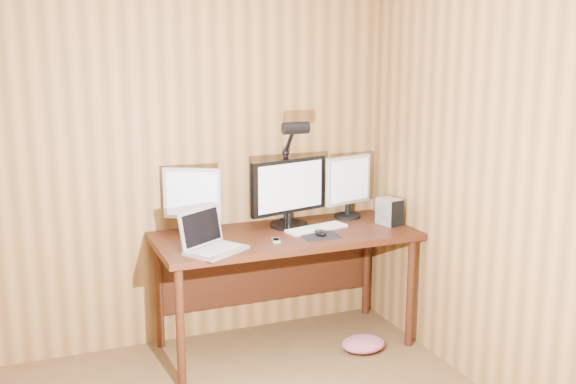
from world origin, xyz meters
TOP-DOWN VIEW (x-y plane):
  - room_shell at (0.00, 0.00)m, footprint 4.00×4.00m
  - desk at (0.93, 1.70)m, footprint 1.60×0.70m
  - monitor_center at (1.01, 1.77)m, footprint 0.55×0.24m
  - monitor_left at (0.40, 1.84)m, footprint 0.33×0.20m
  - monitor_right at (1.47, 1.83)m, footprint 0.37×0.18m
  - laptop at (0.40, 1.45)m, footprint 0.41×0.39m
  - keyboard at (1.14, 1.63)m, footprint 0.43×0.21m
  - mousepad at (1.10, 1.48)m, footprint 0.23×0.19m
  - mouse at (1.10, 1.48)m, footprint 0.07×0.11m
  - hard_drive at (1.64, 1.57)m, footprint 0.14×0.17m
  - phone at (0.81, 1.48)m, footprint 0.06×0.10m
  - speaker at (1.69, 1.74)m, footprint 0.05×0.05m
  - desk_lamp at (1.03, 1.78)m, footprint 0.17×0.24m
  - fabric_pile at (1.36, 1.38)m, footprint 0.30×0.25m

SIDE VIEW (x-z plane):
  - fabric_pile at x=1.36m, z-range 0.00..0.09m
  - desk at x=0.93m, z-range 0.25..1.00m
  - mousepad at x=1.10m, z-range 0.75..0.75m
  - phone at x=0.81m, z-range 0.75..0.76m
  - keyboard at x=1.14m, z-range 0.75..0.77m
  - mouse at x=1.10m, z-range 0.75..0.79m
  - laptop at x=0.40m, z-range 0.69..0.93m
  - speaker at x=1.69m, z-range 0.75..0.87m
  - hard_drive at x=1.64m, z-range 0.75..0.92m
  - monitor_left at x=0.40m, z-range 0.76..1.17m
  - monitor_right at x=1.47m, z-range 0.77..1.19m
  - monitor_center at x=1.01m, z-range 0.76..1.20m
  - desk_lamp at x=1.03m, z-range 0.84..1.56m
  - room_shell at x=0.00m, z-range -0.75..3.25m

